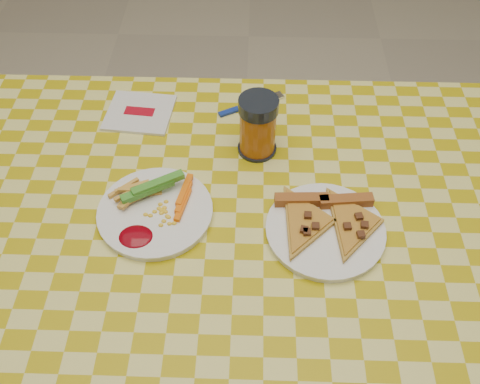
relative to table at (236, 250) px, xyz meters
The scene contains 9 objects.
ground 0.68m from the table, ahead, with size 8.00×8.00×0.00m, color #C0B49B.
table is the anchor object (origin of this frame).
plate_left 0.17m from the table, behind, with size 0.21×0.21×0.01m, color white.
plate_right 0.18m from the table, ahead, with size 0.21×0.21×0.01m, color white.
fries_veggies 0.19m from the table, 165.44° to the left, with size 0.18×0.17×0.04m.
pizza_slices 0.19m from the table, ahead, with size 0.22×0.20×0.02m.
drink_glass 0.25m from the table, 79.54° to the left, with size 0.08×0.08×0.13m.
napkin 0.39m from the table, 125.86° to the left, with size 0.15×0.14×0.01m.
fork 0.35m from the table, 85.74° to the left, with size 0.15×0.09×0.01m.
Camera 1 is at (0.03, -0.59, 1.54)m, focal length 40.00 mm.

